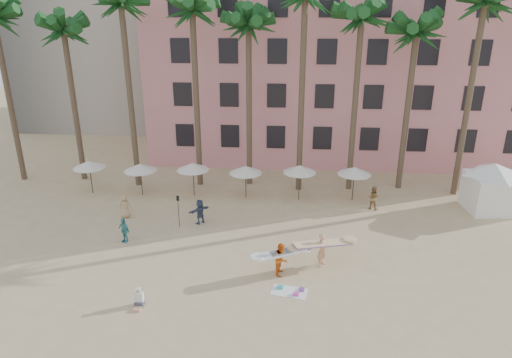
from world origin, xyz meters
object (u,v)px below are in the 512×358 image
object	(u,v)px
carrier_yellow	(322,248)
carrier_white	(281,258)
pink_hotel	(342,69)
cabana	(492,183)

from	to	relation	value
carrier_yellow	carrier_white	size ratio (longest dim) A/B	1.23
pink_hotel	cabana	size ratio (longest dim) A/B	7.27
carrier_white	pink_hotel	bearing A→B (deg)	78.04
carrier_yellow	carrier_white	world-z (taller)	carrier_yellow
pink_hotel	carrier_yellow	world-z (taller)	pink_hotel
pink_hotel	carrier_yellow	bearing A→B (deg)	-97.02
pink_hotel	carrier_white	size ratio (longest dim) A/B	12.56
pink_hotel	carrier_white	distance (m)	25.36
cabana	carrier_white	bearing A→B (deg)	-146.78
cabana	carrier_yellow	size ratio (longest dim) A/B	1.41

